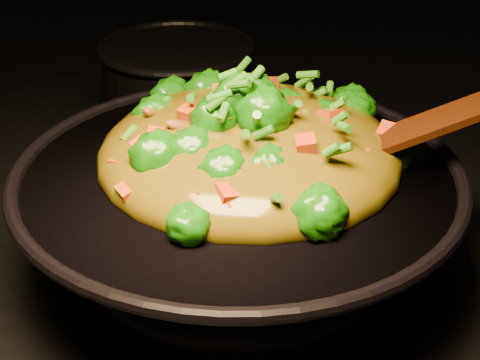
# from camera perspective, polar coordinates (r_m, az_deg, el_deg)

# --- Properties ---
(wok) EXTENTS (0.56, 0.56, 0.12)m
(wok) POSITION_cam_1_polar(r_m,az_deg,el_deg) (0.77, -0.14, -3.41)
(wok) COLOR black
(wok) RESTS_ON stovetop
(stir_fry) EXTENTS (0.35, 0.35, 0.11)m
(stir_fry) POSITION_cam_1_polar(r_m,az_deg,el_deg) (0.73, 0.76, 5.28)
(stir_fry) COLOR #186807
(stir_fry) RESTS_ON wok
(spatula) EXTENTS (0.27, 0.10, 0.11)m
(spatula) POSITION_cam_1_polar(r_m,az_deg,el_deg) (0.75, 14.50, 4.19)
(spatula) COLOR #3A1606
(spatula) RESTS_ON wok
(back_pot) EXTENTS (0.23, 0.23, 0.13)m
(back_pot) POSITION_cam_1_polar(r_m,az_deg,el_deg) (1.11, -4.82, 7.45)
(back_pot) COLOR black
(back_pot) RESTS_ON stovetop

